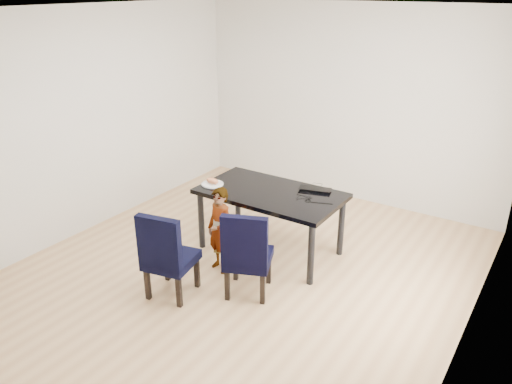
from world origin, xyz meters
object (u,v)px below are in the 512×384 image
Objects in this scene: chair_right at (248,251)px; child at (220,230)px; plate at (212,184)px; laptop at (316,188)px; dining_table at (270,222)px; chair_left at (171,252)px.

child is at bearing 136.72° from chair_right.
plate is at bearing 147.45° from child.
laptop is at bearing 71.56° from child.
dining_table is at bearing 84.62° from chair_right.
plate is 1.19m from laptop.
child reaches higher than laptop.
chair_left is 1.00× the size of chair_right.
dining_table is 1.33m from chair_left.
chair_right is at bearing 69.42° from laptop.
chair_left is 0.97× the size of child.
laptop is (0.61, 1.00, 0.29)m from child.
laptop is at bearing 42.22° from dining_table.
chair_right is 1.23m from laptop.
chair_left reaches higher than laptop.
plate is at bearing 122.90° from chair_right.
child is at bearing -109.30° from dining_table.
laptop is (0.13, 1.18, 0.30)m from chair_right.
chair_left and chair_right have the same top height.
chair_left is (-0.36, -1.28, 0.09)m from dining_table.
chair_left is at bearing 50.77° from laptop.
child reaches higher than dining_table.
chair_right is 0.97× the size of child.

